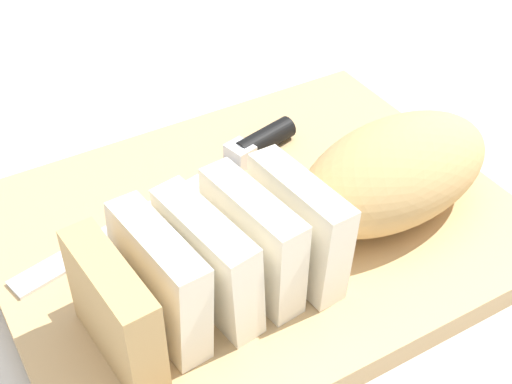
% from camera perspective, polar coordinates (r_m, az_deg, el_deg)
% --- Properties ---
extents(ground_plane, '(3.00, 3.00, 0.00)m').
position_cam_1_polar(ground_plane, '(0.59, 0.00, -3.82)').
color(ground_plane, beige).
extents(cutting_board, '(0.41, 0.32, 0.02)m').
position_cam_1_polar(cutting_board, '(0.58, 0.00, -3.07)').
color(cutting_board, tan).
rests_on(cutting_board, ground_plane).
extents(bread_loaf, '(0.35, 0.13, 0.08)m').
position_cam_1_polar(bread_loaf, '(0.53, 5.68, -1.09)').
color(bread_loaf, tan).
rests_on(bread_loaf, cutting_board).
extents(bread_knife, '(0.28, 0.09, 0.02)m').
position_cam_1_polar(bread_knife, '(0.62, -2.46, 2.25)').
color(bread_knife, silver).
rests_on(bread_knife, cutting_board).
extents(crumb_near_knife, '(0.01, 0.01, 0.01)m').
position_cam_1_polar(crumb_near_knife, '(0.59, 7.51, -1.31)').
color(crumb_near_knife, '#996633').
rests_on(crumb_near_knife, cutting_board).
extents(crumb_near_loaf, '(0.01, 0.01, 0.01)m').
position_cam_1_polar(crumb_near_loaf, '(0.60, 0.77, -0.10)').
color(crumb_near_loaf, '#996633').
rests_on(crumb_near_loaf, cutting_board).
extents(crumb_stray_left, '(0.00, 0.00, 0.00)m').
position_cam_1_polar(crumb_stray_left, '(0.61, -2.16, 0.39)').
color(crumb_stray_left, '#996633').
rests_on(crumb_stray_left, cutting_board).
extents(crumb_stray_right, '(0.01, 0.01, 0.01)m').
position_cam_1_polar(crumb_stray_right, '(0.55, 6.57, -4.79)').
color(crumb_stray_right, '#996633').
rests_on(crumb_stray_right, cutting_board).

